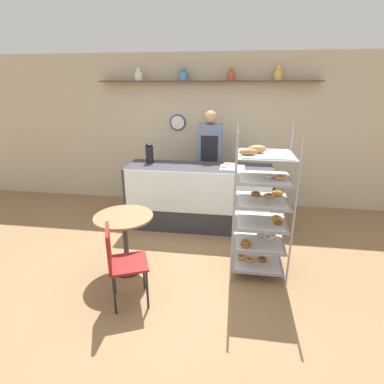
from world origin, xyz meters
The scene contains 9 objects.
ground_plane centered at (0.00, 0.00, 0.00)m, with size 14.00×14.00×0.00m, color olive.
back_wall centered at (0.00, 2.25, 1.37)m, with size 10.00×0.30×2.70m.
display_counter centered at (0.00, 1.15, 0.50)m, with size 2.25×0.68×0.99m.
pastry_rack centered at (0.86, 0.01, 0.81)m, with size 0.65×0.62×1.75m.
person_worker centered at (0.12, 1.67, 0.98)m, with size 0.39×0.23×1.79m.
cafe_table centered at (-0.72, -0.21, 0.55)m, with size 0.69×0.69×0.73m.
cafe_chair centered at (-0.56, -0.79, 0.54)m, with size 0.50×0.50×0.87m.
coffee_carafe centered at (-0.81, 1.26, 1.15)m, with size 0.12×0.12×0.32m.
donut_tray_counter centered at (0.47, 1.17, 1.01)m, with size 0.37×0.36×0.05m.
Camera 1 is at (0.54, -3.26, 2.18)m, focal length 28.00 mm.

